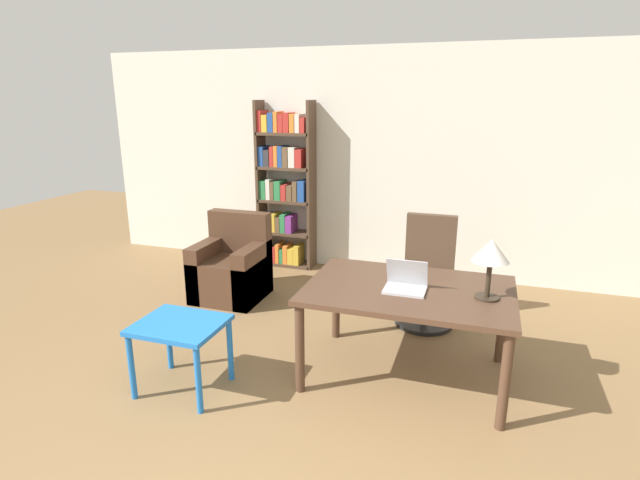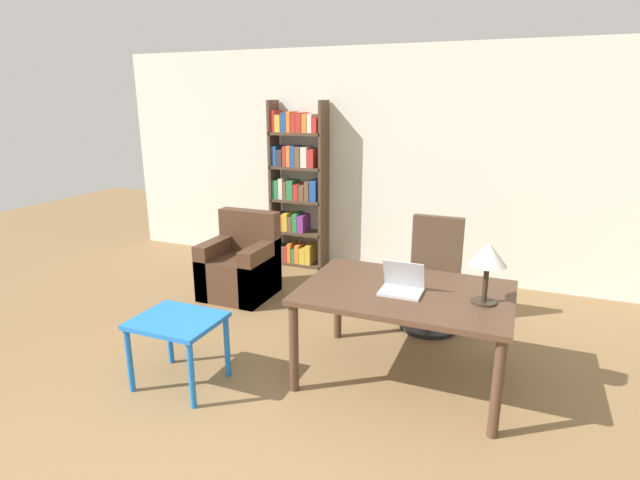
% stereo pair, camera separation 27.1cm
% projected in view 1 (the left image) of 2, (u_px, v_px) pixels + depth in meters
% --- Properties ---
extents(wall_back, '(8.00, 0.06, 2.70)m').
position_uv_depth(wall_back, '(400.00, 164.00, 5.95)').
color(wall_back, silver).
rests_on(wall_back, ground_plane).
extents(desk, '(1.53, 1.05, 0.74)m').
position_uv_depth(desk, '(408.00, 298.00, 3.77)').
color(desk, '#4C3323').
rests_on(desk, ground_plane).
extents(laptop, '(0.30, 0.23, 0.23)m').
position_uv_depth(laptop, '(406.00, 283.00, 3.69)').
color(laptop, '#B2B2B7').
rests_on(laptop, desk).
extents(table_lamp, '(0.26, 0.26, 0.44)m').
position_uv_depth(table_lamp, '(491.00, 253.00, 3.46)').
color(table_lamp, '#2D2319').
rests_on(table_lamp, desk).
extents(office_chair, '(0.56, 0.56, 1.04)m').
position_uv_depth(office_chair, '(427.00, 277.00, 4.79)').
color(office_chair, black).
rests_on(office_chair, ground_plane).
extents(side_table_blue, '(0.62, 0.52, 0.54)m').
position_uv_depth(side_table_blue, '(180.00, 333.00, 3.64)').
color(side_table_blue, blue).
rests_on(side_table_blue, ground_plane).
extents(armchair, '(0.70, 0.68, 0.91)m').
position_uv_depth(armchair, '(232.00, 270.00, 5.42)').
color(armchair, '#472D1E').
rests_on(armchair, ground_plane).
extents(bookshelf, '(0.72, 0.28, 2.09)m').
position_uv_depth(bookshelf, '(284.00, 188.00, 6.30)').
color(bookshelf, '#4C3828').
rests_on(bookshelf, ground_plane).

